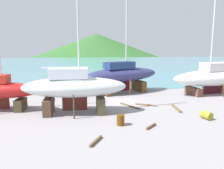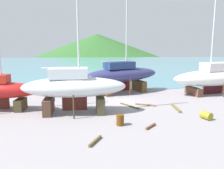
# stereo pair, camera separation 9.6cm
# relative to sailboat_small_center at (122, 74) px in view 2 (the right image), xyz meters

# --- Properties ---
(ground_plane) EXTENTS (42.54, 42.54, 0.00)m
(ground_plane) POSITION_rel_sailboat_small_center_xyz_m (-0.51, -8.50, -2.30)
(ground_plane) COLOR gray
(sea_water) EXTENTS (165.70, 70.09, 0.01)m
(sea_water) POSITION_rel_sailboat_small_center_xyz_m (-0.51, 37.18, -2.30)
(sea_water) COLOR teal
(sea_water) RESTS_ON ground
(headland_hill) EXTENTS (127.50, 127.50, 23.19)m
(headland_hill) POSITION_rel_sailboat_small_center_xyz_m (-2.54, 110.27, -2.30)
(headland_hill) COLOR #30612B
(headland_hill) RESTS_ON ground
(sailboat_small_center) EXTENTS (10.24, 6.81, 15.13)m
(sailboat_small_center) POSITION_rel_sailboat_small_center_xyz_m (0.00, 0.00, 0.00)
(sailboat_small_center) COLOR brown
(sailboat_small_center) RESTS_ON ground
(sailboat_mid_port) EXTENTS (11.24, 5.49, 19.17)m
(sailboat_mid_port) POSITION_rel_sailboat_small_center_xyz_m (11.00, -1.36, -0.21)
(sailboat_mid_port) COLOR brown
(sailboat_mid_port) RESTS_ON ground
(sailboat_large_starboard) EXTENTS (9.17, 3.39, 13.49)m
(sailboat_large_starboard) POSITION_rel_sailboat_small_center_xyz_m (-5.19, -8.09, 0.04)
(sailboat_large_starboard) COLOR #45412C
(sailboat_large_starboard) RESTS_ON ground
(worker) EXTENTS (0.48, 0.32, 1.68)m
(worker) POSITION_rel_sailboat_small_center_xyz_m (-7.31, -6.99, -1.43)
(worker) COLOR #1A4693
(worker) RESTS_ON ground
(barrel_rust_near) EXTENTS (0.69, 0.69, 0.82)m
(barrel_rust_near) POSITION_rel_sailboat_small_center_xyz_m (-1.46, -11.48, -1.89)
(barrel_rust_near) COLOR #60360F
(barrel_rust_near) RESTS_ON ground
(barrel_rust_far) EXTENTS (0.92, 1.03, 0.63)m
(barrel_rust_far) POSITION_rel_sailboat_small_center_xyz_m (5.67, -10.59, -1.98)
(barrel_rust_far) COLOR olive
(barrel_rust_far) RESTS_ON ground
(barrel_by_slipway) EXTENTS (0.64, 0.87, 0.57)m
(barrel_by_slipway) POSITION_rel_sailboat_small_center_xyz_m (-8.89, -1.42, -2.01)
(barrel_by_slipway) COLOR #5B291F
(barrel_by_slipway) RESTS_ON ground
(timber_plank_far) EXTENTS (0.97, 1.06, 0.17)m
(timber_plank_far) POSITION_rel_sailboat_small_center_xyz_m (0.72, -12.11, -2.21)
(timber_plank_far) COLOR brown
(timber_plank_far) RESTS_ON ground
(timber_short_skew) EXTENTS (0.82, 1.49, 0.18)m
(timber_short_skew) POSITION_rel_sailboat_small_center_xyz_m (-3.33, -14.41, -2.21)
(timber_short_skew) COLOR brown
(timber_short_skew) RESTS_ON ground
(timber_plank_near) EXTENTS (1.66, 2.27, 0.10)m
(timber_plank_near) POSITION_rel_sailboat_small_center_xyz_m (0.02, -6.40, -2.25)
(timber_plank_near) COLOR brown
(timber_plank_near) RESTS_ON ground
(timber_long_aft) EXTENTS (0.30, 2.64, 0.19)m
(timber_long_aft) POSITION_rel_sailboat_small_center_xyz_m (4.21, -7.53, -2.20)
(timber_long_aft) COLOR brown
(timber_long_aft) RESTS_ON ground
(timber_short_cross) EXTENTS (1.91, 1.02, 0.14)m
(timber_short_cross) POSITION_rel_sailboat_small_center_xyz_m (1.61, -6.17, -2.22)
(timber_short_cross) COLOR brown
(timber_short_cross) RESTS_ON ground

